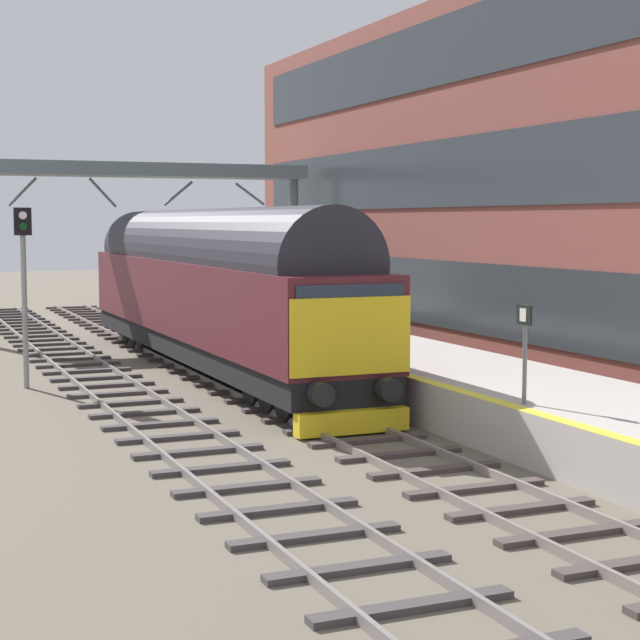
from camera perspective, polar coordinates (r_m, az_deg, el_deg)
ground_plane at (r=25.57m, az=-2.49°, el=-4.37°), size 140.00×140.00×0.00m
track_main at (r=25.56m, az=-2.49°, el=-4.25°), size 2.50×60.00×0.15m
track_adjacent_west at (r=24.62m, az=-9.87°, el=-4.70°), size 2.50×60.00×0.15m
station_platform at (r=26.93m, az=4.72°, el=-2.81°), size 4.00×44.00×1.01m
station_building at (r=34.57m, az=9.73°, el=7.46°), size 4.70×31.93×11.25m
diesel_locomotive at (r=30.20m, az=-5.93°, el=1.86°), size 2.74×19.82×4.68m
signal_post_near at (r=28.12m, az=-15.77°, el=2.27°), size 0.44×0.22×4.68m
platform_number_sign at (r=19.44m, az=11.05°, el=-0.96°), size 0.10×0.44×1.81m
overhead_footbridge at (r=40.08m, az=-9.70°, el=7.52°), size 12.66×2.00×6.48m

